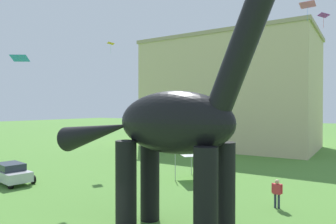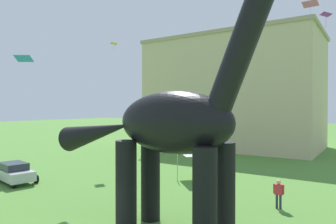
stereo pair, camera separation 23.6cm
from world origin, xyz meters
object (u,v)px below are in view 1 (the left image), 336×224
Objects in this scene: kite_far_left at (324,15)px; kite_high_left at (111,43)px; festival_canopy_tent at (198,148)px; person_strolling_adult at (277,191)px; kite_mid_left at (308,5)px; parked_sedan_left at (10,173)px; kite_near_high at (20,58)px; dinosaur_sculpture at (173,122)px.

kite_high_left reaches higher than kite_far_left.
person_strolling_adult is at bearing -29.08° from festival_canopy_tent.
kite_mid_left is at bearing -16.97° from person_strolling_adult.
parked_sedan_left is 3.89× the size of kite_high_left.
festival_canopy_tent is at bearing 166.06° from kite_far_left.
kite_far_left is at bearing 1.68° from kite_near_high.
festival_canopy_tent is at bearing -172.13° from kite_mid_left.
kite_mid_left is 0.60× the size of kite_near_high.
person_strolling_adult is (18.62, 5.03, 0.20)m from parked_sedan_left.
kite_high_left is at bearing 169.32° from festival_canopy_tent.
festival_canopy_tent is (11.52, 8.98, 1.74)m from parked_sedan_left.
kite_near_high is at bearing -170.89° from festival_canopy_tent.
person_strolling_adult is 13.00m from kite_mid_left.
kite_high_left reaches higher than kite_near_high.
person_strolling_adult is 1.98× the size of kite_far_left.
dinosaur_sculpture reaches higher than kite_high_left.
person_strolling_adult is at bearing -99.20° from kite_mid_left.
festival_canopy_tent is at bearing 9.11° from kite_near_high.
parked_sedan_left is 14.34m from kite_near_high.
kite_far_left is (20.79, 6.68, 10.34)m from parked_sedan_left.
kite_mid_left is (0.82, 5.05, 11.95)m from person_strolling_adult.
kite_high_left is at bearing 100.40° from parked_sedan_left.
kite_high_left is (-18.68, 6.13, 11.66)m from person_strolling_adult.
parked_sedan_left is at bearing -89.67° from kite_high_left.
parked_sedan_left is 14.71m from festival_canopy_tent.
kite_near_high is (-8.14, 5.83, 10.27)m from parked_sedan_left.
festival_canopy_tent is 1.48× the size of kite_near_high.
kite_mid_left is at bearing 111.77° from kite_far_left.
kite_far_left is 0.39× the size of kite_near_high.
person_strolling_adult is at bearing 84.03° from dinosaur_sculpture.
person_strolling_adult is at bearing 25.18° from parked_sedan_left.
person_strolling_adult is at bearing -142.83° from kite_far_left.
kite_mid_left reaches higher than kite_far_left.
parked_sedan_left is 16.29m from kite_high_left.
person_strolling_adult is at bearing -1.71° from kite_near_high.
festival_canopy_tent is 12.86m from kite_far_left.
person_strolling_adult is 0.53× the size of festival_canopy_tent.
person_strolling_adult is 1.45× the size of kite_high_left.
kite_high_left is at bearing 167.86° from kite_far_left.
kite_mid_left is (3.95, 11.40, 7.83)m from dinosaur_sculpture.
kite_near_high is (-28.93, -0.85, -0.07)m from kite_far_left.
kite_mid_left is 27.96m from kite_near_high.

